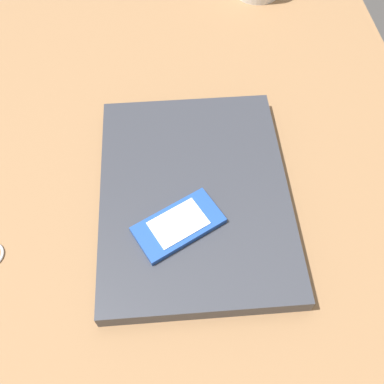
# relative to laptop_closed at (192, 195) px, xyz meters

# --- Properties ---
(desk_surface) EXTENTS (1.20, 0.80, 0.03)m
(desk_surface) POSITION_rel_laptop_closed_xyz_m (0.05, 0.03, -0.03)
(desk_surface) COLOR olive
(desk_surface) RESTS_ON ground
(laptop_closed) EXTENTS (0.33, 0.25, 0.03)m
(laptop_closed) POSITION_rel_laptop_closed_xyz_m (0.00, 0.00, 0.00)
(laptop_closed) COLOR #33353D
(laptop_closed) RESTS_ON desk_surface
(cell_phone_on_laptop) EXTENTS (0.10, 0.12, 0.01)m
(cell_phone_on_laptop) POSITION_rel_laptop_closed_xyz_m (-0.05, 0.02, 0.02)
(cell_phone_on_laptop) COLOR #1E479E
(cell_phone_on_laptop) RESTS_ON laptop_closed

